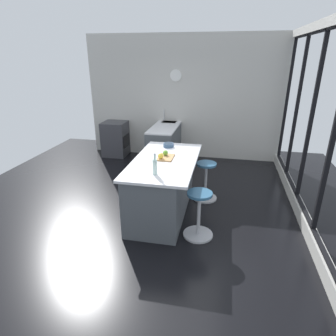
{
  "coord_description": "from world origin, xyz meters",
  "views": [
    {
      "loc": [
        4.28,
        1.11,
        2.49
      ],
      "look_at": [
        0.1,
        0.25,
        0.8
      ],
      "focal_mm": 30.42,
      "sensor_mm": 36.0,
      "label": 1
    }
  ],
  "objects_px": {
    "fruit_bowl": "(169,145)",
    "stool_middle": "(199,216)",
    "kitchen_island": "(162,186)",
    "apple_yellow": "(161,156)",
    "water_bottle": "(155,166)",
    "oven_range": "(115,139)",
    "stool_by_window": "(206,182)",
    "apple_green": "(165,153)",
    "cutting_board": "(166,157)"
  },
  "relations": [
    {
      "from": "water_bottle",
      "to": "fruit_bowl",
      "type": "relative_size",
      "value": 1.64
    },
    {
      "from": "kitchen_island",
      "to": "apple_green",
      "type": "relative_size",
      "value": 22.25
    },
    {
      "from": "kitchen_island",
      "to": "cutting_board",
      "type": "height_order",
      "value": "cutting_board"
    },
    {
      "from": "apple_yellow",
      "to": "oven_range",
      "type": "bearing_deg",
      "value": -145.24
    },
    {
      "from": "oven_range",
      "to": "apple_yellow",
      "type": "distance_m",
      "value": 3.29
    },
    {
      "from": "stool_middle",
      "to": "apple_green",
      "type": "distance_m",
      "value": 1.2
    },
    {
      "from": "stool_by_window",
      "to": "stool_middle",
      "type": "distance_m",
      "value": 1.2
    },
    {
      "from": "stool_by_window",
      "to": "apple_yellow",
      "type": "xyz_separation_m",
      "value": [
        0.62,
        -0.69,
        0.67
      ]
    },
    {
      "from": "apple_yellow",
      "to": "apple_green",
      "type": "distance_m",
      "value": 0.18
    },
    {
      "from": "oven_range",
      "to": "fruit_bowl",
      "type": "distance_m",
      "value": 2.75
    },
    {
      "from": "apple_yellow",
      "to": "water_bottle",
      "type": "height_order",
      "value": "water_bottle"
    },
    {
      "from": "stool_middle",
      "to": "apple_yellow",
      "type": "relative_size",
      "value": 7.97
    },
    {
      "from": "kitchen_island",
      "to": "cutting_board",
      "type": "relative_size",
      "value": 5.29
    },
    {
      "from": "stool_by_window",
      "to": "water_bottle",
      "type": "xyz_separation_m",
      "value": [
        1.22,
        -0.63,
        0.73
      ]
    },
    {
      "from": "stool_by_window",
      "to": "water_bottle",
      "type": "relative_size",
      "value": 2.27
    },
    {
      "from": "apple_yellow",
      "to": "fruit_bowl",
      "type": "bearing_deg",
      "value": -178.83
    },
    {
      "from": "stool_by_window",
      "to": "fruit_bowl",
      "type": "relative_size",
      "value": 3.71
    },
    {
      "from": "apple_yellow",
      "to": "stool_middle",
      "type": "bearing_deg",
      "value": 50.04
    },
    {
      "from": "apple_yellow",
      "to": "water_bottle",
      "type": "bearing_deg",
      "value": 5.57
    },
    {
      "from": "stool_middle",
      "to": "apple_green",
      "type": "xyz_separation_m",
      "value": [
        -0.75,
        -0.65,
        0.67
      ]
    },
    {
      "from": "kitchen_island",
      "to": "apple_green",
      "type": "height_order",
      "value": "apple_green"
    },
    {
      "from": "cutting_board",
      "to": "water_bottle",
      "type": "distance_m",
      "value": 0.72
    },
    {
      "from": "kitchen_island",
      "to": "apple_green",
      "type": "bearing_deg",
      "value": 171.53
    },
    {
      "from": "fruit_bowl",
      "to": "apple_yellow",
      "type": "bearing_deg",
      "value": 1.17
    },
    {
      "from": "stool_middle",
      "to": "apple_yellow",
      "type": "distance_m",
      "value": 1.13
    },
    {
      "from": "apple_yellow",
      "to": "kitchen_island",
      "type": "bearing_deg",
      "value": 134.63
    },
    {
      "from": "oven_range",
      "to": "kitchen_island",
      "type": "xyz_separation_m",
      "value": [
        2.65,
        1.87,
        0.03
      ]
    },
    {
      "from": "stool_by_window",
      "to": "cutting_board",
      "type": "height_order",
      "value": "cutting_board"
    },
    {
      "from": "fruit_bowl",
      "to": "cutting_board",
      "type": "bearing_deg",
      "value": 7.25
    },
    {
      "from": "stool_middle",
      "to": "apple_green",
      "type": "height_order",
      "value": "apple_green"
    },
    {
      "from": "kitchen_island",
      "to": "apple_yellow",
      "type": "distance_m",
      "value": 0.53
    },
    {
      "from": "kitchen_island",
      "to": "water_bottle",
      "type": "distance_m",
      "value": 0.86
    },
    {
      "from": "cutting_board",
      "to": "apple_green",
      "type": "distance_m",
      "value": 0.09
    },
    {
      "from": "stool_middle",
      "to": "water_bottle",
      "type": "relative_size",
      "value": 2.27
    },
    {
      "from": "fruit_bowl",
      "to": "stool_middle",
      "type": "bearing_deg",
      "value": 29.06
    },
    {
      "from": "cutting_board",
      "to": "water_bottle",
      "type": "height_order",
      "value": "water_bottle"
    },
    {
      "from": "apple_green",
      "to": "kitchen_island",
      "type": "bearing_deg",
      "value": -8.47
    },
    {
      "from": "kitchen_island",
      "to": "stool_by_window",
      "type": "height_order",
      "value": "kitchen_island"
    },
    {
      "from": "stool_by_window",
      "to": "kitchen_island",
      "type": "bearing_deg",
      "value": -48.45
    },
    {
      "from": "cutting_board",
      "to": "fruit_bowl",
      "type": "bearing_deg",
      "value": -172.75
    },
    {
      "from": "stool_middle",
      "to": "cutting_board",
      "type": "xyz_separation_m",
      "value": [
        -0.68,
        -0.63,
        0.62
      ]
    },
    {
      "from": "kitchen_island",
      "to": "stool_middle",
      "type": "height_order",
      "value": "kitchen_island"
    },
    {
      "from": "oven_range",
      "to": "cutting_board",
      "type": "bearing_deg",
      "value": 36.67
    },
    {
      "from": "oven_range",
      "to": "apple_green",
      "type": "height_order",
      "value": "apple_green"
    },
    {
      "from": "oven_range",
      "to": "stool_by_window",
      "type": "relative_size",
      "value": 1.26
    },
    {
      "from": "kitchen_island",
      "to": "fruit_bowl",
      "type": "bearing_deg",
      "value": -177.28
    },
    {
      "from": "stool_by_window",
      "to": "stool_middle",
      "type": "xyz_separation_m",
      "value": [
        1.2,
        0.0,
        0.0
      ]
    },
    {
      "from": "oven_range",
      "to": "apple_green",
      "type": "distance_m",
      "value": 3.18
    },
    {
      "from": "oven_range",
      "to": "cutting_board",
      "type": "height_order",
      "value": "cutting_board"
    },
    {
      "from": "kitchen_island",
      "to": "oven_range",
      "type": "bearing_deg",
      "value": -144.8
    }
  ]
}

